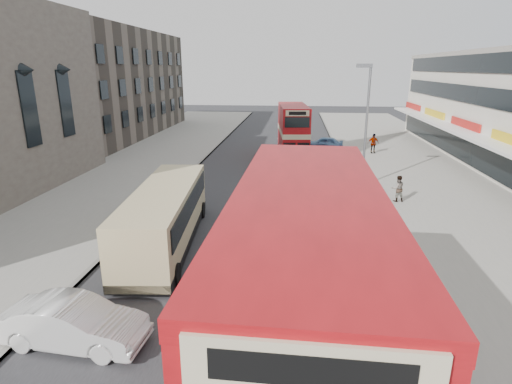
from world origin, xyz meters
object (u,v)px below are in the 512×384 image
at_px(car_right_b, 328,171).
at_px(cyclist, 317,179).
at_px(car_right_a, 336,194).
at_px(street_lamp, 366,117).
at_px(bus_second, 293,132).
at_px(pedestrian_near, 398,188).
at_px(coach, 165,215).
at_px(pedestrian_far, 373,143).
at_px(bus_main, 305,320).
at_px(car_right_c, 324,143).
at_px(car_left_front, 74,323).

xyz_separation_m(car_right_b, cyclist, (-0.99, -2.64, 0.07)).
bearing_deg(car_right_a, street_lamp, 148.46).
bearing_deg(bus_second, car_right_b, 106.26).
bearing_deg(cyclist, pedestrian_near, -29.29).
distance_m(bus_second, car_right_a, 12.91).
height_order(coach, pedestrian_far, coach).
xyz_separation_m(street_lamp, coach, (-10.31, -10.44, -3.30)).
bearing_deg(bus_main, car_right_c, -93.00).
distance_m(bus_main, pedestrian_near, 17.91).
xyz_separation_m(car_right_a, car_right_b, (-0.06, 5.66, -0.00)).
height_order(street_lamp, car_right_b, street_lamp).
bearing_deg(coach, pedestrian_far, 54.00).
distance_m(bus_main, car_left_front, 7.38).
height_order(car_right_b, pedestrian_far, pedestrian_far).
height_order(street_lamp, pedestrian_near, street_lamp).
bearing_deg(cyclist, car_right_c, 85.04).
bearing_deg(car_left_front, bus_main, -105.08).
bearing_deg(car_left_front, car_right_b, -19.04).
distance_m(car_right_b, car_right_c, 11.31).
bearing_deg(coach, pedestrian_near, 25.81).
height_order(coach, car_left_front, coach).
height_order(bus_main, car_right_b, bus_main).
distance_m(bus_main, car_right_c, 33.61).
height_order(car_right_a, pedestrian_near, pedestrian_near).
bearing_deg(pedestrian_far, car_left_front, -122.16).
height_order(coach, pedestrian_near, coach).
distance_m(pedestrian_near, cyclist, 5.43).
relative_size(car_right_a, pedestrian_near, 2.54).
bearing_deg(car_right_b, cyclist, -16.66).
relative_size(coach, pedestrian_near, 5.99).
distance_m(car_left_front, pedestrian_far, 32.08).
bearing_deg(coach, car_right_b, 51.39).
height_order(bus_main, pedestrian_far, bus_main).
relative_size(car_left_front, cyclist, 2.14).
height_order(bus_main, bus_second, bus_main).
distance_m(car_right_b, cyclist, 2.82).
xyz_separation_m(bus_main, car_right_b, (2.16, 22.14, -2.33)).
relative_size(bus_main, cyclist, 5.05).
distance_m(bus_second, pedestrian_far, 8.05).
distance_m(bus_main, cyclist, 19.66).
height_order(car_right_b, pedestrian_near, pedestrian_near).
bearing_deg(pedestrian_near, pedestrian_far, -104.29).
relative_size(bus_main, car_right_b, 2.38).
bearing_deg(coach, car_right_c, 65.00).
xyz_separation_m(bus_main, cyclist, (1.17, 19.49, -2.26)).
distance_m(street_lamp, pedestrian_near, 5.29).
xyz_separation_m(street_lamp, bus_second, (-4.77, 8.89, -2.37)).
distance_m(pedestrian_far, cyclist, 13.32).
relative_size(street_lamp, car_right_c, 2.12).
xyz_separation_m(street_lamp, car_left_front, (-10.81, -17.64, -4.08)).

